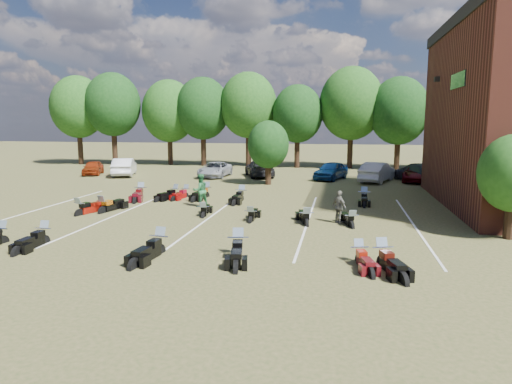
% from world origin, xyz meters
% --- Properties ---
extents(ground, '(160.00, 160.00, 0.00)m').
position_xyz_m(ground, '(0.00, 0.00, 0.00)').
color(ground, brown).
rests_on(ground, ground).
extents(car_0, '(2.66, 4.04, 1.28)m').
position_xyz_m(car_0, '(-18.91, 19.13, 0.64)').
color(car_0, maroon).
rests_on(car_0, ground).
extents(car_1, '(3.19, 5.12, 1.59)m').
position_xyz_m(car_1, '(-15.69, 18.87, 0.80)').
color(car_1, silver).
rests_on(car_1, ground).
extents(car_2, '(2.28, 4.75, 1.31)m').
position_xyz_m(car_2, '(-7.39, 19.46, 0.65)').
color(car_2, '#979A9F').
rests_on(car_2, ground).
extents(car_3, '(3.69, 5.53, 1.49)m').
position_xyz_m(car_3, '(-3.54, 20.34, 0.74)').
color(car_3, black).
rests_on(car_3, ground).
extents(car_4, '(3.21, 4.79, 1.51)m').
position_xyz_m(car_4, '(2.72, 19.52, 0.76)').
color(car_4, navy).
rests_on(car_4, ground).
extents(car_5, '(3.27, 5.15, 1.60)m').
position_xyz_m(car_5, '(6.41, 18.70, 0.80)').
color(car_5, beige).
rests_on(car_5, ground).
extents(car_6, '(3.12, 5.33, 1.39)m').
position_xyz_m(car_6, '(9.71, 19.42, 0.70)').
color(car_6, '#520409').
rests_on(car_6, ground).
extents(car_7, '(4.10, 5.65, 1.52)m').
position_xyz_m(car_7, '(9.68, 19.47, 0.76)').
color(car_7, '#353439').
rests_on(car_7, ground).
extents(person_green, '(1.17, 1.14, 1.89)m').
position_xyz_m(person_green, '(-4.36, 5.60, 0.95)').
color(person_green, '#276939').
rests_on(person_green, ground).
extents(person_grey, '(0.91, 0.96, 1.59)m').
position_xyz_m(person_grey, '(3.50, 2.71, 0.80)').
color(person_grey, '#625F54').
rests_on(person_grey, ground).
extents(motorcycle_1, '(0.91, 2.34, 1.28)m').
position_xyz_m(motorcycle_1, '(-9.82, -3.56, 0.00)').
color(motorcycle_1, black).
rests_on(motorcycle_1, ground).
extents(motorcycle_2, '(0.80, 2.29, 1.27)m').
position_xyz_m(motorcycle_2, '(-8.17, -3.23, 0.00)').
color(motorcycle_2, black).
rests_on(motorcycle_2, ground).
extents(motorcycle_3, '(1.23, 2.60, 1.39)m').
position_xyz_m(motorcycle_3, '(-0.10, -3.42, 0.00)').
color(motorcycle_3, black).
rests_on(motorcycle_3, ground).
extents(motorcycle_4, '(1.03, 2.54, 1.38)m').
position_xyz_m(motorcycle_4, '(-3.02, -3.76, 0.00)').
color(motorcycle_4, black).
rests_on(motorcycle_4, ground).
extents(motorcycle_5, '(1.41, 2.51, 1.33)m').
position_xyz_m(motorcycle_5, '(4.99, -3.71, 0.00)').
color(motorcycle_5, black).
rests_on(motorcycle_5, ground).
extents(motorcycle_6, '(1.10, 2.15, 1.15)m').
position_xyz_m(motorcycle_6, '(4.22, -3.51, 0.00)').
color(motorcycle_6, '#4F0B10').
rests_on(motorcycle_6, ground).
extents(motorcycle_7, '(1.37, 2.50, 1.33)m').
position_xyz_m(motorcycle_7, '(-9.83, 2.06, 0.00)').
color(motorcycle_7, maroon).
rests_on(motorcycle_7, ground).
extents(motorcycle_8, '(1.20, 2.51, 1.35)m').
position_xyz_m(motorcycle_8, '(-8.97, 2.87, 0.00)').
color(motorcycle_8, black).
rests_on(motorcycle_8, ground).
extents(motorcycle_10, '(0.68, 2.03, 1.13)m').
position_xyz_m(motorcycle_10, '(-0.73, 2.09, 0.00)').
color(motorcycle_10, black).
rests_on(motorcycle_10, ground).
extents(motorcycle_11, '(0.92, 2.09, 1.13)m').
position_xyz_m(motorcycle_11, '(-3.34, 2.78, 0.00)').
color(motorcycle_11, black).
rests_on(motorcycle_11, ground).
extents(motorcycle_12, '(1.21, 2.34, 1.25)m').
position_xyz_m(motorcycle_12, '(2.00, 1.88, 0.00)').
color(motorcycle_12, black).
rests_on(motorcycle_12, ground).
extents(motorcycle_13, '(1.22, 2.23, 1.18)m').
position_xyz_m(motorcycle_13, '(4.08, 1.84, 0.00)').
color(motorcycle_13, black).
rests_on(motorcycle_13, ground).
extents(motorcycle_14, '(1.37, 2.65, 1.41)m').
position_xyz_m(motorcycle_14, '(-9.01, 7.74, 0.00)').
color(motorcycle_14, '#500B14').
rests_on(motorcycle_14, ground).
extents(motorcycle_15, '(1.04, 2.16, 1.15)m').
position_xyz_m(motorcycle_15, '(-6.30, 8.56, 0.00)').
color(motorcycle_15, maroon).
rests_on(motorcycle_15, ground).
extents(motorcycle_16, '(1.41, 2.33, 1.24)m').
position_xyz_m(motorcycle_16, '(-6.89, 8.17, 0.00)').
color(motorcycle_16, black).
rests_on(motorcycle_16, ground).
extents(motorcycle_17, '(1.13, 2.56, 1.38)m').
position_xyz_m(motorcycle_17, '(-4.99, 8.80, 0.00)').
color(motorcycle_17, black).
rests_on(motorcycle_17, ground).
extents(motorcycle_18, '(0.84, 2.43, 1.34)m').
position_xyz_m(motorcycle_18, '(-2.50, 8.05, 0.00)').
color(motorcycle_18, black).
rests_on(motorcycle_18, ground).
extents(motorcycle_20, '(0.82, 2.35, 1.30)m').
position_xyz_m(motorcycle_20, '(4.96, 8.79, 0.00)').
color(motorcycle_20, black).
rests_on(motorcycle_20, ground).
extents(tree_line, '(56.00, 6.00, 9.79)m').
position_xyz_m(tree_line, '(-1.00, 29.00, 6.31)').
color(tree_line, black).
rests_on(tree_line, ground).
extents(young_tree_midfield, '(3.20, 3.20, 4.70)m').
position_xyz_m(young_tree_midfield, '(-2.00, 15.50, 3.09)').
color(young_tree_midfield, black).
rests_on(young_tree_midfield, ground).
extents(parking_lines, '(20.10, 14.00, 0.01)m').
position_xyz_m(parking_lines, '(-3.00, 3.00, 0.01)').
color(parking_lines, silver).
rests_on(parking_lines, ground).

